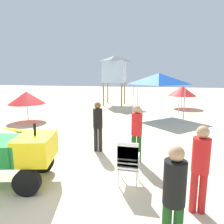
{
  "coord_description": "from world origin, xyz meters",
  "views": [
    {
      "loc": [
        2.5,
        -3.93,
        2.62
      ],
      "look_at": [
        0.8,
        3.72,
        1.19
      ],
      "focal_mm": 33.0,
      "sensor_mm": 36.0,
      "label": 1
    }
  ],
  "objects": [
    {
      "name": "popup_canopy",
      "position": [
        2.54,
        8.81,
        2.37
      ],
      "size": [
        2.78,
        2.78,
        2.7
      ],
      "color": "#B2B2B7",
      "rests_on": "ground"
    },
    {
      "name": "lifeguard_near_left",
      "position": [
        0.56,
        2.6,
        0.99
      ],
      "size": [
        0.32,
        0.32,
        1.72
      ],
      "color": "black",
      "rests_on": "ground"
    },
    {
      "name": "beach_umbrella_mid",
      "position": [
        -4.74,
        6.34,
        1.33
      ],
      "size": [
        2.04,
        2.04,
        1.68
      ],
      "color": "beige",
      "rests_on": "ground"
    },
    {
      "name": "utility_cart",
      "position": [
        -1.08,
        0.06,
        0.78
      ],
      "size": [
        2.76,
        1.81,
        1.5
      ],
      "color": "#197A2D",
      "rests_on": "ground"
    },
    {
      "name": "lifeguard_tower",
      "position": [
        -1.18,
        13.62,
        3.07
      ],
      "size": [
        1.98,
        1.98,
        4.19
      ],
      "color": "olive",
      "rests_on": "ground"
    },
    {
      "name": "lifeguard_near_center",
      "position": [
        2.78,
        -1.16,
        0.96
      ],
      "size": [
        0.32,
        0.32,
        1.68
      ],
      "color": "#194C19",
      "rests_on": "ground"
    },
    {
      "name": "surfboard_pile",
      "position": [
        -3.12,
        3.16,
        0.2
      ],
      "size": [
        2.68,
        0.9,
        0.4
      ],
      "color": "red",
      "rests_on": "ground"
    },
    {
      "name": "ground",
      "position": [
        0.0,
        0.0,
        0.0
      ],
      "size": [
        80.0,
        80.0,
        0.0
      ],
      "primitive_type": "plane",
      "color": "beige"
    },
    {
      "name": "lifeguard_near_right",
      "position": [
        3.32,
        -0.09,
        0.99
      ],
      "size": [
        0.32,
        0.32,
        1.72
      ],
      "color": "red",
      "rests_on": "ground"
    },
    {
      "name": "stacked_plastic_chairs",
      "position": [
        1.89,
        0.59,
        0.65
      ],
      "size": [
        0.48,
        0.48,
        1.11
      ],
      "color": "white",
      "rests_on": "ground"
    },
    {
      "name": "lifeguard_far_right",
      "position": [
        1.93,
        2.02,
        1.0
      ],
      "size": [
        0.32,
        0.32,
        1.73
      ],
      "color": "#194C19",
      "rests_on": "ground"
    },
    {
      "name": "beach_umbrella_left",
      "position": [
        4.38,
        12.96,
        1.35
      ],
      "size": [
        2.15,
        2.15,
        1.72
      ],
      "color": "beige",
      "rests_on": "ground"
    }
  ]
}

